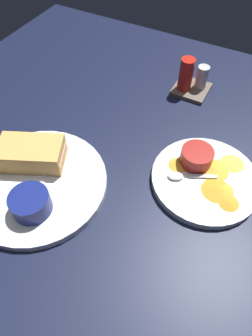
% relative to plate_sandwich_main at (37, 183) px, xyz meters
% --- Properties ---
extents(ground_plane, '(1.10, 1.10, 0.03)m').
position_rel_plate_sandwich_main_xyz_m(ground_plane, '(0.09, 0.14, -0.02)').
color(ground_plane, black).
extents(plate_sandwich_main, '(0.28, 0.28, 0.02)m').
position_rel_plate_sandwich_main_xyz_m(plate_sandwich_main, '(0.00, 0.00, 0.00)').
color(plate_sandwich_main, silver).
rests_on(plate_sandwich_main, ground_plane).
extents(sandwich_half_near, '(0.15, 0.12, 0.05)m').
position_rel_plate_sandwich_main_xyz_m(sandwich_half_near, '(-0.04, 0.04, 0.03)').
color(sandwich_half_near, tan).
rests_on(sandwich_half_near, plate_sandwich_main).
extents(ramekin_dark_sauce, '(0.07, 0.07, 0.04)m').
position_rel_plate_sandwich_main_xyz_m(ramekin_dark_sauce, '(0.04, -0.05, 0.03)').
color(ramekin_dark_sauce, navy).
rests_on(ramekin_dark_sauce, plate_sandwich_main).
extents(spoon_by_dark_ramekin, '(0.05, 0.10, 0.01)m').
position_rel_plate_sandwich_main_xyz_m(spoon_by_dark_ramekin, '(0.01, 0.00, 0.01)').
color(spoon_by_dark_ramekin, silver).
rests_on(spoon_by_dark_ramekin, plate_sandwich_main).
extents(plate_chips_companion, '(0.22, 0.22, 0.02)m').
position_rel_plate_sandwich_main_xyz_m(plate_chips_companion, '(0.30, 0.17, 0.00)').
color(plate_chips_companion, silver).
rests_on(plate_chips_companion, ground_plane).
extents(ramekin_light_gravy, '(0.07, 0.07, 0.03)m').
position_rel_plate_sandwich_main_xyz_m(ramekin_light_gravy, '(0.27, 0.20, 0.03)').
color(ramekin_light_gravy, maroon).
rests_on(ramekin_light_gravy, plate_chips_companion).
extents(spoon_by_gravy_ramekin, '(0.10, 0.05, 0.01)m').
position_rel_plate_sandwich_main_xyz_m(spoon_by_gravy_ramekin, '(0.26, 0.15, 0.01)').
color(spoon_by_gravy_ramekin, silver).
rests_on(spoon_by_gravy_ramekin, plate_chips_companion).
extents(plantain_chip_scatter, '(0.18, 0.16, 0.01)m').
position_rel_plate_sandwich_main_xyz_m(plantain_chip_scatter, '(0.32, 0.17, 0.01)').
color(plantain_chip_scatter, gold).
rests_on(plantain_chip_scatter, plate_chips_companion).
extents(condiment_caddy, '(0.09, 0.09, 0.10)m').
position_rel_plate_sandwich_main_xyz_m(condiment_caddy, '(0.17, 0.44, 0.03)').
color(condiment_caddy, brown).
rests_on(condiment_caddy, ground_plane).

